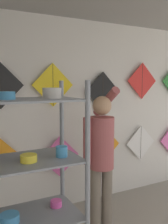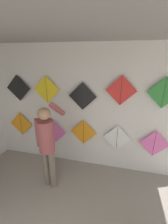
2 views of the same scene
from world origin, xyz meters
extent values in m
cube|color=silver|center=(0.00, 3.28, 1.40)|extent=(5.32, 0.06, 2.80)
cylinder|color=slate|center=(-1.38, 1.49, 0.94)|extent=(0.03, 0.03, 1.89)
cube|color=slate|center=(-1.78, 1.30, 1.06)|extent=(0.81, 0.39, 0.01)
cube|color=slate|center=(-1.78, 1.30, 1.42)|extent=(0.81, 0.39, 0.01)
cube|color=slate|center=(-1.78, 1.30, 1.78)|extent=(0.81, 0.39, 0.01)
cylinder|color=#3F8CBF|center=(-1.80, 1.28, 1.09)|extent=(0.11, 0.11, 0.05)
cylinder|color=#D84C99|center=(-1.49, 1.34, 1.09)|extent=(0.07, 0.07, 0.04)
cylinder|color=yellow|center=(-1.69, 1.25, 1.45)|extent=(0.10, 0.10, 0.04)
cylinder|color=#3F8CBF|center=(-1.48, 1.26, 1.46)|extent=(0.07, 0.07, 0.06)
cylinder|color=#3F8CBF|center=(-1.78, 1.30, 1.80)|extent=(0.09, 0.09, 0.04)
cylinder|color=#B2ADA3|center=(-1.52, 1.30, 1.81)|extent=(0.11, 0.11, 0.06)
cylinder|color=#726656|center=(-0.56, 2.42, 0.42)|extent=(0.13, 0.13, 0.84)
cylinder|color=#726656|center=(-0.42, 2.39, 0.42)|extent=(0.13, 0.13, 0.84)
cylinder|color=#9E4C4C|center=(-0.49, 2.40, 1.15)|extent=(0.30, 0.30, 0.63)
sphere|color=tan|center=(-0.49, 2.40, 1.60)|extent=(0.23, 0.23, 0.23)
cylinder|color=#9E4C4C|center=(-0.66, 2.44, 1.19)|extent=(0.10, 0.10, 0.56)
cylinder|color=#9E4C4C|center=(-0.31, 2.59, 1.63)|extent=(0.10, 0.52, 0.41)
cube|color=pink|center=(-0.72, 3.19, 0.80)|extent=(0.61, 0.01, 0.61)
cylinder|color=black|center=(-0.72, 3.18, 0.80)|extent=(0.01, 0.01, 0.58)
cube|color=orange|center=(0.03, 3.19, 0.89)|extent=(0.61, 0.01, 0.61)
cylinder|color=black|center=(0.03, 3.18, 0.89)|extent=(0.01, 0.01, 0.58)
sphere|color=white|center=(0.03, 3.18, 0.53)|extent=(0.04, 0.04, 0.04)
sphere|color=white|center=(0.03, 3.18, 0.46)|extent=(0.04, 0.04, 0.04)
cube|color=white|center=(0.79, 3.19, 0.84)|extent=(0.61, 0.01, 0.61)
cylinder|color=black|center=(0.79, 3.18, 0.84)|extent=(0.01, 0.01, 0.58)
cube|color=black|center=(-1.52, 3.19, 1.84)|extent=(0.61, 0.01, 0.61)
cylinder|color=black|center=(-1.52, 3.18, 1.84)|extent=(0.01, 0.01, 0.58)
cube|color=yellow|center=(-0.81, 3.19, 1.84)|extent=(0.61, 0.01, 0.61)
cylinder|color=black|center=(-0.81, 3.18, 1.84)|extent=(0.01, 0.01, 0.58)
cube|color=black|center=(0.01, 3.19, 1.74)|extent=(0.61, 0.01, 0.61)
cylinder|color=black|center=(0.01, 3.18, 1.74)|extent=(0.01, 0.01, 0.58)
cube|color=red|center=(0.79, 3.19, 1.91)|extent=(0.61, 0.01, 0.61)
cylinder|color=black|center=(0.79, 3.18, 1.91)|extent=(0.01, 0.01, 0.58)
camera|label=1|loc=(-2.05, -0.12, 1.87)|focal=40.00mm
camera|label=2|loc=(0.76, 0.21, 2.56)|focal=24.00mm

